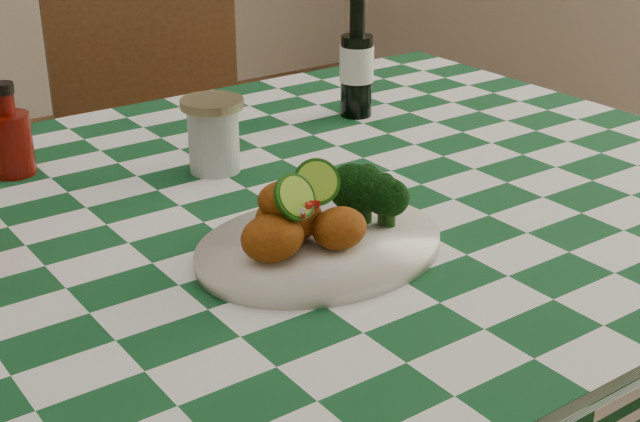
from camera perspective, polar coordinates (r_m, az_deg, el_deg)
plate at (r=1.04m, az=0.00°, el=-2.33°), size 0.31×0.24×0.02m
fried_chicken_pile at (r=1.00m, az=-0.95°, el=0.09°), size 0.14×0.10×0.09m
broccoli_side at (r=1.07m, az=3.30°, el=1.13°), size 0.09×0.09×0.07m
ketchup_bottle at (r=1.33m, az=-19.34°, el=4.96°), size 0.07×0.07×0.13m
mason_jar at (r=1.28m, az=-6.83°, el=4.83°), size 0.12×0.12×0.11m
beer_bottle at (r=1.51m, az=2.37°, el=9.90°), size 0.06×0.06×0.21m
wooden_chair_right at (r=2.01m, az=-9.27°, el=0.62°), size 0.51×0.53×0.94m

